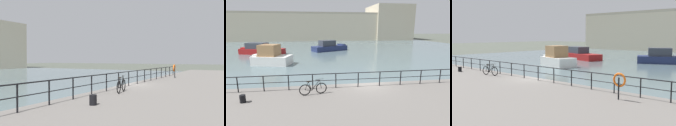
{
  "view_description": "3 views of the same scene",
  "coord_description": "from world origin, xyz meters",
  "views": [
    {
      "loc": [
        -16.15,
        -7.82,
        2.92
      ],
      "look_at": [
        -0.8,
        0.61,
        2.63
      ],
      "focal_mm": 37.26,
      "sensor_mm": 36.0,
      "label": 1
    },
    {
      "loc": [
        -3.79,
        -12.06,
        5.16
      ],
      "look_at": [
        -2.01,
        0.65,
        2.46
      ],
      "focal_mm": 27.19,
      "sensor_mm": 36.0,
      "label": 2
    },
    {
      "loc": [
        15.25,
        -13.78,
        4.3
      ],
      "look_at": [
        -0.65,
        3.76,
        1.79
      ],
      "focal_mm": 42.57,
      "sensor_mm": 36.0,
      "label": 3
    }
  ],
  "objects": [
    {
      "name": "water_basin",
      "position": [
        0.0,
        30.2,
        0.01
      ],
      "size": [
        80.0,
        60.0,
        0.01
      ],
      "primitive_type": "cube",
      "color": "slate",
      "rests_on": "ground_plane"
    },
    {
      "name": "quay_railing",
      "position": [
        -0.75,
        -0.75,
        1.7
      ],
      "size": [
        25.91,
        0.07,
        1.08
      ],
      "color": "black",
      "rests_on": "quay_promenade"
    },
    {
      "name": "quay_promenade",
      "position": [
        0.0,
        -6.5,
        0.48
      ],
      "size": [
        56.0,
        13.0,
        0.97
      ],
      "primitive_type": "cube",
      "color": "slate",
      "rests_on": "ground_plane"
    },
    {
      "name": "parked_bicycle",
      "position": [
        -3.94,
        -1.74,
        1.36
      ],
      "size": [
        1.75,
        0.39,
        0.98
      ],
      "rotation": [
        0.0,
        0.0,
        0.19
      ],
      "color": "black",
      "rests_on": "quay_promenade"
    },
    {
      "name": "moored_green_narrowboat",
      "position": [
        -0.47,
        25.96,
        0.87
      ],
      "size": [
        8.33,
        6.12,
        2.34
      ],
      "rotation": [
        0.0,
        0.0,
        0.46
      ],
      "color": "navy",
      "rests_on": "water_basin"
    },
    {
      "name": "moored_red_daysailer",
      "position": [
        -14.31,
        23.11,
        0.85
      ],
      "size": [
        8.94,
        5.23,
        2.19
      ],
      "rotation": [
        0.0,
        0.0,
        2.84
      ],
      "color": "maroon",
      "rests_on": "water_basin"
    },
    {
      "name": "mooring_bollard",
      "position": [
        -7.92,
        -2.38,
        1.19
      ],
      "size": [
        0.32,
        0.32,
        0.44
      ],
      "primitive_type": "cylinder",
      "color": "black",
      "rests_on": "quay_promenade"
    },
    {
      "name": "life_ring_stand",
      "position": [
        8.29,
        -1.85,
        1.94
      ],
      "size": [
        0.75,
        0.16,
        1.4
      ],
      "color": "black",
      "rests_on": "quay_promenade"
    },
    {
      "name": "ground_plane",
      "position": [
        0.0,
        0.0,
        0.0
      ],
      "size": [
        240.0,
        240.0,
        0.0
      ],
      "primitive_type": "plane",
      "color": "#4C5147"
    },
    {
      "name": "moored_harbor_tender",
      "position": [
        -9.83,
        12.56,
        1.1
      ],
      "size": [
        5.55,
        3.91,
        2.82
      ],
      "rotation": [
        0.0,
        0.0,
        2.89
      ],
      "color": "white",
      "rests_on": "water_basin"
    }
  ]
}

